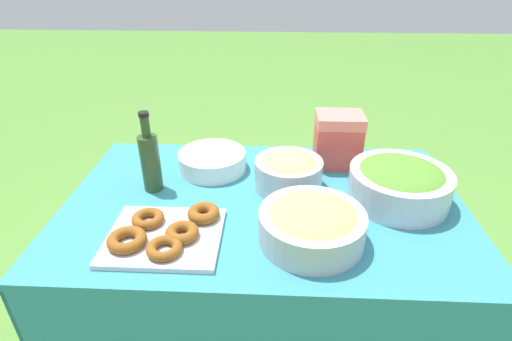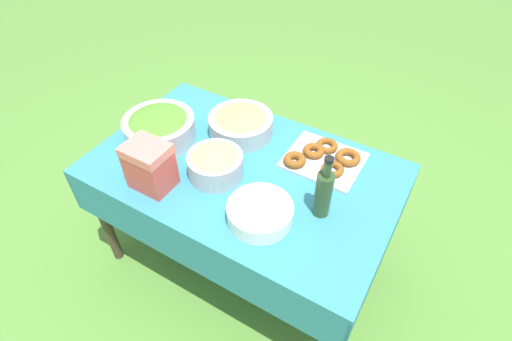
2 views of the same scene
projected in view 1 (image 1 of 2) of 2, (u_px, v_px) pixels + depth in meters
The scene contains 9 objects.
ground_plane at pixel (263, 334), 1.69m from camera, with size 14.00×14.00×0.00m, color #568C38.
picnic_table at pixel (264, 222), 1.41m from camera, with size 1.35×0.85×0.68m.
salad_bowl at pixel (400, 182), 1.33m from camera, with size 0.33×0.33×0.13m.
pasta_bowl at pixel (288, 171), 1.41m from camera, with size 0.24×0.24×0.13m.
donut_platter at pixel (165, 233), 1.17m from camera, with size 0.34×0.30×0.05m.
plate_stack at pixel (212, 161), 1.54m from camera, with size 0.26×0.26×0.07m.
olive_oil_bottle at pixel (150, 160), 1.37m from camera, with size 0.07×0.07×0.29m.
bread_bowl at pixel (312, 223), 1.15m from camera, with size 0.31×0.31×0.12m.
cooler_box at pixel (338, 140), 1.54m from camera, with size 0.18×0.14×0.21m.
Camera 1 is at (-0.03, 1.14, 1.43)m, focal length 28.00 mm.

